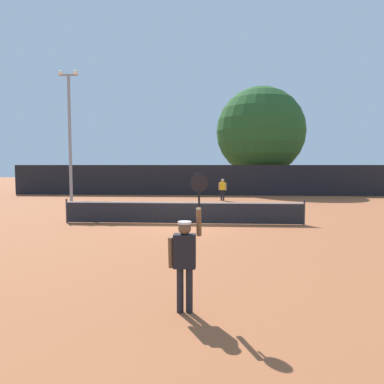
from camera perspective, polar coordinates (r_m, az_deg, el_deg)
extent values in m
plane|color=#9E5633|center=(15.71, -1.44, -5.09)|extent=(120.00, 120.00, 0.00)
cube|color=#232328|center=(15.64, -1.45, -3.37)|extent=(10.46, 0.03, 0.91)
cube|color=white|center=(15.59, -1.45, -1.71)|extent=(10.46, 0.04, 0.06)
cylinder|color=#333338|center=(16.90, -19.42, -2.83)|extent=(0.08, 0.08, 1.07)
cylinder|color=#333338|center=(16.05, 17.52, -3.15)|extent=(0.08, 0.08, 1.07)
cube|color=black|center=(30.59, 0.99, 1.91)|extent=(32.47, 0.12, 2.60)
cube|color=black|center=(6.19, -1.19, -9.43)|extent=(0.38, 0.22, 0.58)
sphere|color=brown|center=(6.11, -1.19, -5.80)|extent=(0.22, 0.22, 0.22)
cylinder|color=white|center=(6.10, -1.19, -4.92)|extent=(0.23, 0.23, 0.04)
cylinder|color=black|center=(6.40, -1.92, -15.40)|extent=(0.12, 0.12, 0.79)
cylinder|color=black|center=(6.38, -0.43, -15.44)|extent=(0.12, 0.12, 0.79)
cylinder|color=brown|center=(6.22, -3.42, -9.64)|extent=(0.09, 0.17, 0.56)
cylinder|color=brown|center=(6.16, 1.10, -4.82)|extent=(0.09, 0.31, 0.54)
cylinder|color=black|center=(6.17, 1.13, -1.18)|extent=(0.04, 0.11, 0.28)
ellipsoid|color=black|center=(6.21, 1.16, 1.53)|extent=(0.30, 0.13, 0.36)
cube|color=yellow|center=(25.96, 4.91, 0.96)|extent=(0.38, 0.22, 0.57)
sphere|color=tan|center=(25.94, 4.92, 1.82)|extent=(0.22, 0.22, 0.22)
cylinder|color=white|center=(25.94, 4.92, 2.02)|extent=(0.23, 0.23, 0.04)
cylinder|color=black|center=(26.01, 4.73, -0.53)|extent=(0.12, 0.12, 0.78)
cylinder|color=black|center=(26.01, 5.08, -0.53)|extent=(0.12, 0.12, 0.78)
cylinder|color=tan|center=(25.96, 4.38, 0.89)|extent=(0.09, 0.17, 0.55)
cylinder|color=tan|center=(25.97, 5.44, 0.89)|extent=(0.09, 0.15, 0.55)
sphere|color=#CCE033|center=(14.45, -0.54, -5.77)|extent=(0.07, 0.07, 0.07)
cylinder|color=gray|center=(22.71, -18.95, 7.48)|extent=(0.18, 0.18, 7.84)
cube|color=gray|center=(23.29, -19.19, 17.28)|extent=(1.10, 0.10, 0.10)
sphere|color=#F2EDCC|center=(23.49, -20.26, 17.46)|extent=(0.28, 0.28, 0.28)
sphere|color=#F2EDCC|center=(23.16, -18.12, 17.71)|extent=(0.28, 0.28, 0.28)
cylinder|color=brown|center=(34.75, 10.81, 2.15)|extent=(0.56, 0.56, 2.65)
sphere|color=#235123|center=(34.88, 10.91, 9.49)|extent=(8.36, 8.36, 8.36)
cube|color=white|center=(39.41, 4.17, 1.40)|extent=(2.50, 4.43, 0.90)
cube|color=#2D333D|center=(39.08, 4.18, 2.51)|extent=(2.01, 2.43, 0.64)
cylinder|color=black|center=(40.82, 2.95, 1.08)|extent=(0.22, 0.60, 0.60)
cylinder|color=black|center=(40.84, 5.34, 1.07)|extent=(0.22, 0.60, 0.60)
cylinder|color=black|center=(38.02, 2.91, 0.85)|extent=(0.22, 0.60, 0.60)
cylinder|color=black|center=(38.04, 5.47, 0.84)|extent=(0.22, 0.60, 0.60)
cube|color=red|center=(39.58, 11.85, 1.33)|extent=(2.11, 4.29, 0.90)
cube|color=#2D333D|center=(39.25, 11.93, 2.43)|extent=(1.81, 2.28, 0.64)
cylinder|color=black|center=(40.87, 10.38, 1.02)|extent=(0.22, 0.60, 0.60)
cylinder|color=black|center=(41.10, 12.73, 1.01)|extent=(0.22, 0.60, 0.60)
cylinder|color=black|center=(38.09, 10.88, 0.79)|extent=(0.22, 0.60, 0.60)
cylinder|color=black|center=(38.35, 13.40, 0.77)|extent=(0.22, 0.60, 0.60)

